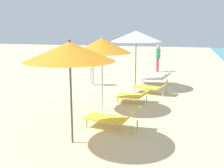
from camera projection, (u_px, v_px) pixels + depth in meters
name	position (u px, v px, depth m)	size (l,w,h in m)	color
umbrella_second	(70.00, 52.00, 6.03)	(2.12, 2.12, 2.50)	#4C4C51
lounger_second_shoreside	(114.00, 117.00, 7.34)	(1.60, 0.75, 0.68)	yellow
umbrella_third	(102.00, 46.00, 8.77)	(1.97, 1.97, 2.49)	silver
lounger_third_shoreside	(134.00, 95.00, 9.98)	(1.24, 0.65, 0.51)	yellow
umbrella_farthest	(136.00, 36.00, 12.10)	(2.36, 2.36, 2.70)	olive
lounger_farthest_shoreside	(156.00, 78.00, 13.43)	(1.59, 0.87, 0.60)	white
lounger_farthest_inland	(152.00, 87.00, 11.34)	(1.65, 0.93, 0.55)	yellow
person_walking_near	(158.00, 56.00, 17.07)	(0.35, 0.42, 1.71)	#D8334C
person_walking_far	(92.00, 63.00, 12.92)	(0.42, 0.38, 1.79)	silver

